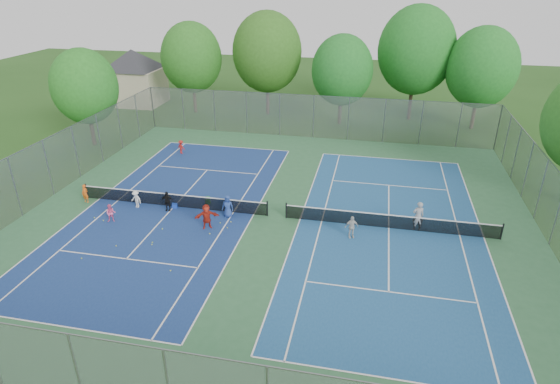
{
  "coord_description": "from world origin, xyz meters",
  "views": [
    {
      "loc": [
        5.61,
        -25.64,
        14.25
      ],
      "look_at": [
        0.0,
        1.0,
        1.3
      ],
      "focal_mm": 30.0,
      "sensor_mm": 36.0,
      "label": 1
    }
  ],
  "objects_px": {
    "ball_crate": "(175,206)",
    "instructor": "(418,216)",
    "ball_hopper": "(208,201)",
    "net_left": "(174,200)",
    "net_right": "(389,222)"
  },
  "relations": [
    {
      "from": "ball_hopper",
      "to": "ball_crate",
      "type": "bearing_deg",
      "value": -154.82
    },
    {
      "from": "net_right",
      "to": "ball_crate",
      "type": "relative_size",
      "value": 38.2
    },
    {
      "from": "instructor",
      "to": "ball_crate",
      "type": "bearing_deg",
      "value": -13.39
    },
    {
      "from": "ball_hopper",
      "to": "instructor",
      "type": "height_order",
      "value": "instructor"
    },
    {
      "from": "ball_crate",
      "to": "instructor",
      "type": "height_order",
      "value": "instructor"
    },
    {
      "from": "ball_crate",
      "to": "ball_hopper",
      "type": "height_order",
      "value": "ball_hopper"
    },
    {
      "from": "net_right",
      "to": "ball_crate",
      "type": "distance_m",
      "value": 13.89
    },
    {
      "from": "net_left",
      "to": "instructor",
      "type": "relative_size",
      "value": 6.78
    },
    {
      "from": "net_left",
      "to": "net_right",
      "type": "bearing_deg",
      "value": 0.0
    },
    {
      "from": "net_left",
      "to": "ball_hopper",
      "type": "distance_m",
      "value": 2.24
    },
    {
      "from": "net_left",
      "to": "ball_crate",
      "type": "bearing_deg",
      "value": -50.28
    },
    {
      "from": "net_left",
      "to": "ball_hopper",
      "type": "height_order",
      "value": "net_left"
    },
    {
      "from": "net_left",
      "to": "instructor",
      "type": "xyz_separation_m",
      "value": [
        15.62,
        0.12,
        0.49
      ]
    },
    {
      "from": "net_right",
      "to": "instructor",
      "type": "relative_size",
      "value": 6.78
    },
    {
      "from": "ball_crate",
      "to": "instructor",
      "type": "bearing_deg",
      "value": 0.94
    }
  ]
}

